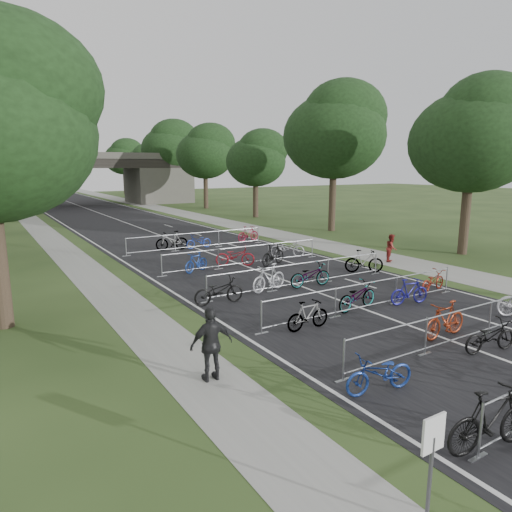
% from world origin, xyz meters
% --- Properties ---
extents(road, '(11.00, 140.00, 0.01)m').
position_xyz_m(road, '(0.00, 50.00, 0.01)').
color(road, black).
rests_on(road, ground).
extents(sidewalk_right, '(3.00, 140.00, 0.01)m').
position_xyz_m(sidewalk_right, '(8.00, 50.00, 0.01)').
color(sidewalk_right, gray).
rests_on(sidewalk_right, ground).
extents(sidewalk_left, '(2.00, 140.00, 0.01)m').
position_xyz_m(sidewalk_left, '(-7.50, 50.00, 0.01)').
color(sidewalk_left, gray).
rests_on(sidewalk_left, ground).
extents(lane_markings, '(0.12, 140.00, 0.00)m').
position_xyz_m(lane_markings, '(0.00, 50.00, 0.00)').
color(lane_markings, silver).
rests_on(lane_markings, ground).
extents(overpass_bridge, '(31.00, 8.00, 7.05)m').
position_xyz_m(overpass_bridge, '(0.00, 65.00, 3.53)').
color(overpass_bridge, '#4D4B45').
rests_on(overpass_bridge, ground).
extents(park_sign, '(0.45, 0.06, 1.83)m').
position_xyz_m(park_sign, '(-6.80, 3.00, 1.27)').
color(park_sign, '#4C4C51').
rests_on(park_sign, ground).
extents(tree_right_0, '(7.17, 7.17, 10.93)m').
position_xyz_m(tree_right_0, '(13.11, 15.93, 6.92)').
color(tree_right_0, '#33261C').
rests_on(tree_right_0, ground).
extents(tree_right_1, '(8.18, 8.18, 12.47)m').
position_xyz_m(tree_right_1, '(13.11, 27.93, 7.90)').
color(tree_right_1, '#33261C').
rests_on(tree_right_1, ground).
extents(tree_right_2, '(6.16, 6.16, 9.39)m').
position_xyz_m(tree_right_2, '(13.11, 39.93, 5.95)').
color(tree_right_2, '#33261C').
rests_on(tree_right_2, ground).
extents(tree_right_3, '(7.17, 7.17, 10.93)m').
position_xyz_m(tree_right_3, '(13.11, 51.93, 6.92)').
color(tree_right_3, '#33261C').
rests_on(tree_right_3, ground).
extents(tree_right_4, '(8.18, 8.18, 12.47)m').
position_xyz_m(tree_right_4, '(13.11, 63.93, 7.90)').
color(tree_right_4, '#33261C').
rests_on(tree_right_4, ground).
extents(tree_right_5, '(6.16, 6.16, 9.39)m').
position_xyz_m(tree_right_5, '(13.11, 75.93, 5.95)').
color(tree_right_5, '#33261C').
rests_on(tree_right_5, ground).
extents(tree_right_6, '(7.17, 7.17, 10.93)m').
position_xyz_m(tree_right_6, '(13.11, 87.93, 6.92)').
color(tree_right_6, '#33261C').
rests_on(tree_right_6, ground).
extents(barrier_row_2, '(9.70, 0.08, 1.10)m').
position_xyz_m(barrier_row_2, '(0.00, 7.20, 0.55)').
color(barrier_row_2, '#97999E').
rests_on(barrier_row_2, ground).
extents(barrier_row_3, '(9.70, 0.08, 1.10)m').
position_xyz_m(barrier_row_3, '(0.00, 11.00, 0.55)').
color(barrier_row_3, '#97999E').
rests_on(barrier_row_3, ground).
extents(barrier_row_4, '(9.70, 0.08, 1.10)m').
position_xyz_m(barrier_row_4, '(0.00, 15.00, 0.55)').
color(barrier_row_4, '#97999E').
rests_on(barrier_row_4, ground).
extents(barrier_row_5, '(9.70, 0.08, 1.10)m').
position_xyz_m(barrier_row_5, '(0.00, 20.00, 0.55)').
color(barrier_row_5, '#97999E').
rests_on(barrier_row_5, ground).
extents(barrier_row_6, '(9.70, 0.08, 1.10)m').
position_xyz_m(barrier_row_6, '(0.00, 26.00, 0.55)').
color(barrier_row_6, '#97999E').
rests_on(barrier_row_6, ground).
extents(bike_4, '(2.13, 0.95, 1.23)m').
position_xyz_m(bike_4, '(-4.20, 3.64, 0.62)').
color(bike_4, black).
rests_on(bike_4, ground).
extents(bike_8, '(1.90, 0.93, 0.96)m').
position_xyz_m(bike_8, '(-4.30, 6.29, 0.48)').
color(bike_8, navy).
rests_on(bike_8, ground).
extents(bike_9, '(1.92, 0.60, 1.14)m').
position_xyz_m(bike_9, '(0.05, 7.74, 0.57)').
color(bike_9, maroon).
rests_on(bike_9, ground).
extents(bike_10, '(1.87, 0.96, 0.94)m').
position_xyz_m(bike_10, '(0.17, 6.35, 0.47)').
color(bike_10, black).
rests_on(bike_10, ground).
extents(bike_12, '(1.63, 0.48, 0.98)m').
position_xyz_m(bike_12, '(-3.13, 10.50, 0.49)').
color(bike_12, '#97999E').
rests_on(bike_12, ground).
extents(bike_13, '(2.07, 0.95, 1.05)m').
position_xyz_m(bike_13, '(-0.28, 11.23, 0.52)').
color(bike_13, '#97999E').
rests_on(bike_13, ground).
extents(bike_14, '(1.75, 0.81, 1.01)m').
position_xyz_m(bike_14, '(1.91, 10.67, 0.51)').
color(bike_14, navy).
rests_on(bike_14, ground).
extents(bike_15, '(1.77, 0.85, 0.89)m').
position_xyz_m(bike_15, '(4.30, 11.44, 0.45)').
color(bike_15, maroon).
rests_on(bike_15, ground).
extents(bike_16, '(2.05, 0.86, 1.05)m').
position_xyz_m(bike_16, '(-4.30, 14.55, 0.52)').
color(bike_16, black).
rests_on(bike_16, ground).
extents(bike_17, '(2.02, 1.00, 1.17)m').
position_xyz_m(bike_17, '(-1.65, 15.07, 0.59)').
color(bike_17, '#B9BBC2').
rests_on(bike_17, ground).
extents(bike_18, '(2.05, 0.88, 1.05)m').
position_xyz_m(bike_18, '(0.29, 14.73, 0.52)').
color(bike_18, '#97999E').
rests_on(bike_18, ground).
extents(bike_19, '(1.92, 1.47, 1.15)m').
position_xyz_m(bike_19, '(4.30, 15.50, 0.58)').
color(bike_19, '#97999E').
rests_on(bike_19, ground).
extents(bike_20, '(1.72, 1.16, 1.01)m').
position_xyz_m(bike_20, '(-2.78, 20.00, 0.51)').
color(bike_20, navy).
rests_on(bike_20, ground).
extents(bike_21, '(2.16, 1.61, 1.09)m').
position_xyz_m(bike_21, '(-0.44, 20.21, 0.54)').
color(bike_21, maroon).
rests_on(bike_21, ground).
extents(bike_22, '(2.03, 1.22, 1.18)m').
position_xyz_m(bike_22, '(1.37, 19.27, 0.59)').
color(bike_22, black).
rests_on(bike_22, ground).
extents(bike_23, '(2.06, 1.65, 1.05)m').
position_xyz_m(bike_23, '(3.35, 20.75, 0.52)').
color(bike_23, '#97969D').
rests_on(bike_23, ground).
extents(bike_25, '(2.10, 0.89, 1.22)m').
position_xyz_m(bike_25, '(-1.60, 26.36, 0.61)').
color(bike_25, '#97999E').
rests_on(bike_25, ground).
extents(bike_26, '(1.82, 0.76, 0.93)m').
position_xyz_m(bike_26, '(0.16, 26.13, 0.47)').
color(bike_26, navy).
rests_on(bike_26, ground).
extents(bike_27, '(1.87, 0.78, 1.09)m').
position_xyz_m(bike_27, '(4.30, 26.86, 0.55)').
color(bike_27, maroon).
rests_on(bike_27, ground).
extents(pedestrian_b, '(0.95, 0.90, 1.54)m').
position_xyz_m(pedestrian_b, '(7.51, 16.64, 0.77)').
color(pedestrian_b, maroon).
rests_on(pedestrian_b, ground).
extents(pedestrian_c, '(1.12, 0.53, 1.87)m').
position_xyz_m(pedestrian_c, '(-7.35, 8.94, 0.93)').
color(pedestrian_c, black).
rests_on(pedestrian_c, ground).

